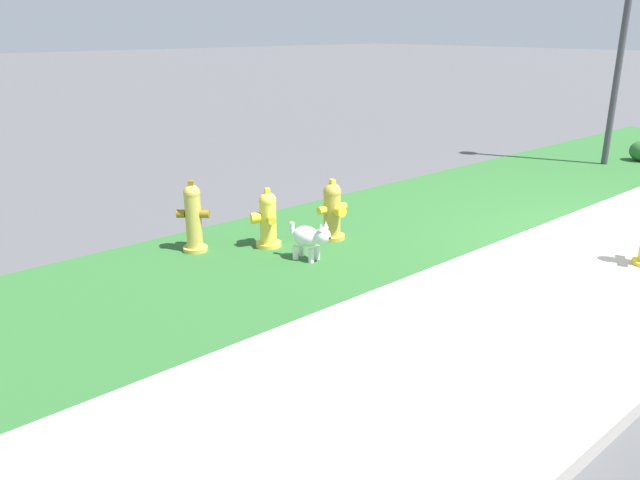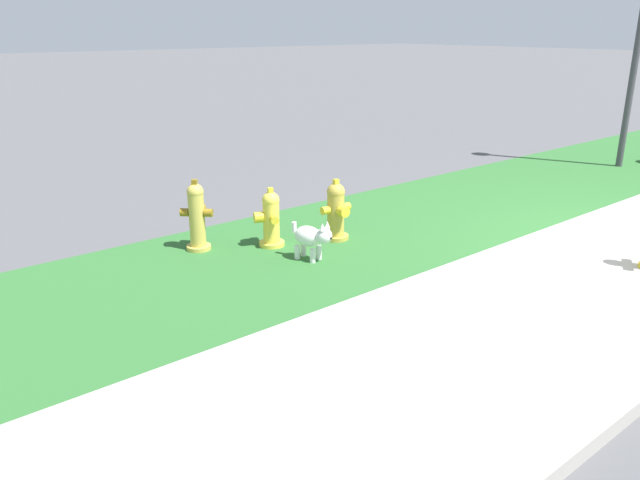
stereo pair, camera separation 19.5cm
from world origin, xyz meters
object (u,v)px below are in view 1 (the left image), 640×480
fire_hydrant_far_end (267,219)px  small_white_dog (310,237)px  fire_hydrant_near_corner (193,217)px  fire_hydrant_by_grass_verge (332,211)px

fire_hydrant_far_end → small_white_dog: fire_hydrant_far_end is taller
fire_hydrant_near_corner → small_white_dog: 1.31m
fire_hydrant_near_corner → fire_hydrant_far_end: size_ratio=1.18×
small_white_dog → fire_hydrant_by_grass_verge: bearing=101.7°
fire_hydrant_near_corner → fire_hydrant_by_grass_verge: 1.56m
fire_hydrant_near_corner → small_white_dog: (0.75, -1.06, -0.13)m
fire_hydrant_near_corner → fire_hydrant_far_end: 0.80m
fire_hydrant_far_end → small_white_dog: size_ratio=1.41×
fire_hydrant_far_end → fire_hydrant_by_grass_verge: bearing=-90.2°
fire_hydrant_far_end → small_white_dog: 0.65m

